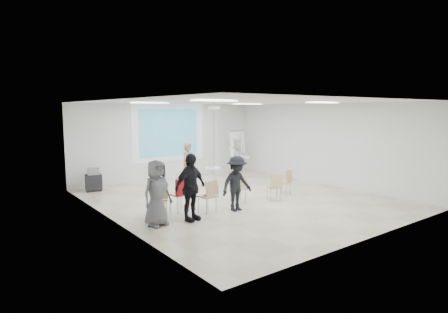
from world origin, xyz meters
TOP-DOWN VIEW (x-y plane):
  - floor at (0.00, 0.00)m, footprint 8.00×9.00m
  - ceiling at (0.00, 0.00)m, footprint 8.00×9.00m
  - wall_back at (0.00, 4.55)m, footprint 8.00×0.10m
  - wall_left at (-4.05, 0.00)m, footprint 0.10×9.00m
  - wall_right at (4.05, 0.00)m, footprint 0.10×9.00m
  - projection_halo at (0.00, 4.49)m, footprint 3.20×0.01m
  - projection_image at (0.00, 4.47)m, footprint 2.60×0.01m
  - pedestal_table at (0.42, 2.01)m, footprint 0.71×0.71m
  - player_left at (-0.47, 2.23)m, footprint 0.75×0.59m
  - player_right at (1.53, 1.95)m, footprint 1.13×1.00m
  - controller_left at (-0.29, 2.48)m, footprint 0.06×0.12m
  - controller_right at (1.35, 2.20)m, footprint 0.07×0.12m
  - chair_far_left at (-2.95, -0.35)m, footprint 0.56×0.58m
  - chair_left_mid at (-2.24, -0.27)m, footprint 0.50×0.53m
  - chair_left_inner at (-1.67, -0.77)m, footprint 0.47×0.49m
  - chair_center at (-0.33, -0.39)m, footprint 0.51×0.53m
  - chair_right_inner at (0.73, -0.81)m, footprint 0.52×0.53m
  - chair_right_far at (1.56, -0.47)m, footprint 0.50×0.52m
  - red_jacket at (-2.25, -0.41)m, footprint 0.46×0.14m
  - laptop at (-1.68, -0.68)m, footprint 0.35×0.27m
  - audience_left at (-2.43, -1.06)m, footprint 1.26×0.93m
  - audience_mid at (-0.94, -1.03)m, footprint 1.13×0.64m
  - audience_outer at (-3.29, -0.93)m, footprint 0.97×0.75m
  - flipchart_easel at (2.85, 3.67)m, footprint 0.81×0.62m
  - av_cart at (-3.27, 3.89)m, footprint 0.61×0.53m
  - ceiling_projector at (0.10, 1.49)m, footprint 0.30×0.25m
  - fluor_panel_nw at (-2.00, 2.00)m, footprint 1.20×0.30m
  - fluor_panel_ne at (2.00, 2.00)m, footprint 1.20×0.30m
  - fluor_panel_sw at (-2.00, -1.50)m, footprint 1.20×0.30m
  - fluor_panel_se at (2.00, -1.50)m, footprint 1.20×0.30m

SIDE VIEW (x-z plane):
  - floor at x=0.00m, z-range -0.10..0.00m
  - av_cart at x=-3.27m, z-range -0.03..0.77m
  - pedestal_table at x=0.42m, z-range 0.04..0.76m
  - laptop at x=-1.68m, z-range 0.47..0.49m
  - chair_right_inner at x=0.73m, z-range 0.08..0.90m
  - chair_right_far at x=1.56m, z-range 0.08..0.91m
  - chair_center at x=-0.33m, z-range 0.08..0.94m
  - chair_left_inner at x=-1.67m, z-range 0.08..0.97m
  - chair_far_left at x=-2.95m, z-range 0.08..1.01m
  - chair_left_mid at x=-2.24m, z-range 0.09..1.06m
  - red_jacket at x=-2.25m, z-range 0.50..0.94m
  - audience_mid at x=-0.94m, z-range 0.00..1.72m
  - audience_outer at x=-3.29m, z-range 0.00..1.78m
  - player_left at x=-0.47m, z-range 0.00..1.84m
  - audience_left at x=-2.43m, z-range 0.00..1.94m
  - player_right at x=1.53m, z-range 0.00..1.99m
  - controller_left at x=-0.29m, z-range 1.20..1.23m
  - controller_right at x=1.35m, z-range 1.32..1.36m
  - flipchart_easel at x=2.85m, z-range 0.45..2.35m
  - wall_back at x=0.00m, z-range 0.00..3.00m
  - wall_left at x=-4.05m, z-range 0.00..3.00m
  - wall_right at x=4.05m, z-range 0.00..3.00m
  - projection_halo at x=0.00m, z-range 0.70..3.00m
  - projection_image at x=0.00m, z-range 0.90..2.80m
  - ceiling_projector at x=0.10m, z-range 1.19..4.19m
  - fluor_panel_nw at x=-2.00m, z-range 2.96..2.98m
  - fluor_panel_ne at x=2.00m, z-range 2.96..2.98m
  - fluor_panel_sw at x=-2.00m, z-range 2.96..2.98m
  - fluor_panel_se at x=2.00m, z-range 2.96..2.98m
  - ceiling at x=0.00m, z-range 3.00..3.10m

